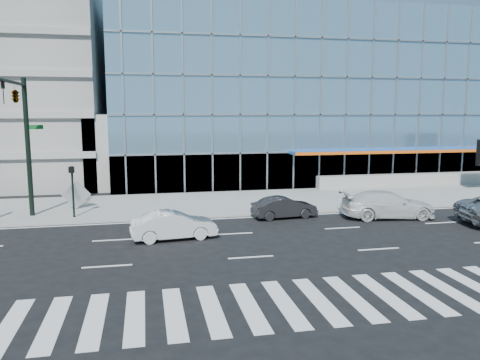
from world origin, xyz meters
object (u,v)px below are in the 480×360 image
object	(u,v)px
traffic_signal	(19,113)
dark_sedan	(284,207)
tilted_panel	(76,195)
ped_signal_post	(72,183)
white_suv	(388,205)
white_sedan	(174,225)

from	to	relation	value
traffic_signal	dark_sedan	distance (m)	15.71
tilted_panel	ped_signal_post	bearing A→B (deg)	-106.72
traffic_signal	white_suv	size ratio (longest dim) A/B	1.47
ped_signal_post	tilted_panel	xyz separation A→B (m)	(-0.16, 2.43, -1.07)
traffic_signal	ped_signal_post	size ratio (longest dim) A/B	2.67
tilted_panel	white_suv	bearing A→B (deg)	-37.41
white_sedan	dark_sedan	distance (m)	7.49
dark_sedan	ped_signal_post	bearing A→B (deg)	75.00
traffic_signal	white_sedan	world-z (taller)	traffic_signal
white_sedan	dark_sedan	world-z (taller)	white_sedan
white_suv	tilted_panel	size ratio (longest dim) A/B	4.19
ped_signal_post	white_sedan	xyz separation A→B (m)	(5.43, -5.31, -1.45)
ped_signal_post	white_suv	bearing A→B (deg)	-9.84
white_sedan	tilted_panel	distance (m)	9.55
white_suv	tilted_panel	distance (m)	19.12
ped_signal_post	white_sedan	distance (m)	7.73
traffic_signal	white_suv	world-z (taller)	traffic_signal
traffic_signal	ped_signal_post	bearing A→B (deg)	8.52
white_sedan	dark_sedan	xyz separation A→B (m)	(6.69, 3.36, -0.06)
white_sedan	tilted_panel	bearing A→B (deg)	29.35
white_suv	white_sedan	size ratio (longest dim) A/B	1.30
dark_sedan	tilted_panel	bearing A→B (deg)	64.50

